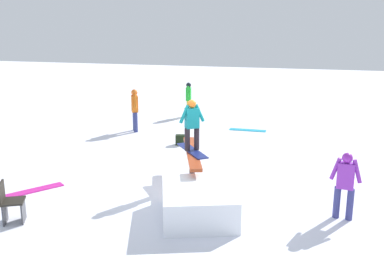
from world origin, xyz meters
TOP-DOWN VIEW (x-y plane):
  - ground_plane at (0.00, 0.00)m, footprint 60.00×60.00m
  - rail_feature at (0.00, 0.00)m, footprint 2.66×1.16m
  - snow_kicker_ramp at (-1.82, -0.64)m, footprint 2.19×2.01m
  - main_rider_on_rail at (0.00, 0.00)m, footprint 1.32×1.10m
  - bystander_orange at (4.78, 3.54)m, footprint 0.68×0.42m
  - bystander_purple at (-1.09, -3.58)m, footprint 0.26×0.65m
  - bystander_green at (7.85, 2.29)m, footprint 0.63×0.26m
  - loose_snowboard_magenta at (-1.51, 3.66)m, footprint 1.39×1.14m
  - loose_snowboard_cyan at (6.00, -0.59)m, footprint 0.28×1.39m
  - folding_chair at (-3.07, 3.02)m, footprint 0.59×0.59m
  - backpack_on_snow at (3.41, 1.34)m, footprint 0.28×0.34m

SIDE VIEW (x-z plane):
  - ground_plane at x=0.00m, z-range 0.00..0.00m
  - loose_snowboard_magenta at x=-1.51m, z-range 0.00..0.02m
  - loose_snowboard_cyan at x=6.00m, z-range 0.00..0.02m
  - backpack_on_snow at x=3.41m, z-range 0.00..0.34m
  - snow_kicker_ramp at x=-1.82m, z-range 0.00..0.65m
  - folding_chair at x=-3.07m, z-range -0.03..0.85m
  - rail_feature at x=0.00m, z-range 0.31..1.18m
  - bystander_purple at x=-1.09m, z-range 0.09..1.53m
  - bystander_green at x=7.85m, z-range 0.09..1.60m
  - bystander_orange at x=4.78m, z-range 0.10..1.70m
  - main_rider_on_rail at x=0.00m, z-range 0.85..2.17m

